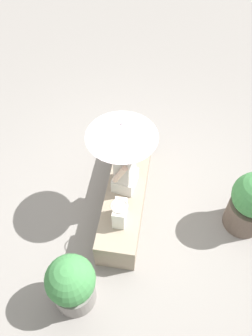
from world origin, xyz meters
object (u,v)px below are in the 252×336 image
Objects in this scene: person_seated at (125,167)px; magazine at (130,145)px; planter_far at (251,203)px; handbag_black at (120,213)px; planter_near at (72,284)px; parasol at (122,130)px.

magazine is at bearing -176.67° from person_seated.
magazine is 0.29× the size of planter_far.
magazine is at bearing -177.23° from handbag_black.
person_seated is at bearing -177.99° from handbag_black.
planter_far is at bearing 106.37° from handbag_black.
planter_near is at bearing -56.26° from planter_far.
planter_far is at bearing 123.74° from planter_near.
parasol reaches higher than planter_far.
parasol is 1.81m from planter_near.
planter_far reaches higher than planter_near.
parasol is 1.02m from handbag_black.
handbag_black is at bearing 155.59° from planter_near.
planter_near is 2.44m from planter_far.
person_seated is 0.93× the size of planter_far.
parasol is 1.21m from magazine.
magazine is 1.86m from planter_far.
person_seated is 2.78× the size of handbag_black.
planter_far is (-0.48, 1.63, -0.12)m from handbag_black.
parasol reaches higher than magazine.
handbag_black is (0.57, 0.06, -0.84)m from parasol.
handbag_black is 0.98m from planter_near.
parasol reaches higher than handbag_black.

